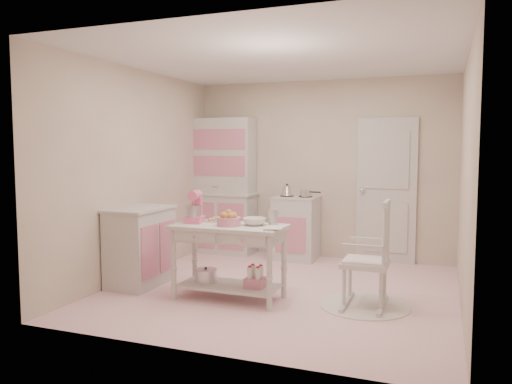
# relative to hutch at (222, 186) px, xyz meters

# --- Properties ---
(room_shell) EXTENTS (3.84, 3.84, 2.62)m
(room_shell) POSITION_rel_hutch_xyz_m (1.49, -1.66, 0.61)
(room_shell) COLOR pink
(room_shell) RESTS_ON ground
(door) EXTENTS (0.82, 0.05, 2.04)m
(door) POSITION_rel_hutch_xyz_m (2.44, 0.21, -0.02)
(door) COLOR silver
(door) RESTS_ON ground
(hutch) EXTENTS (1.06, 0.50, 2.08)m
(hutch) POSITION_rel_hutch_xyz_m (0.00, 0.00, 0.00)
(hutch) COLOR silver
(hutch) RESTS_ON ground
(stove) EXTENTS (0.62, 0.57, 0.92)m
(stove) POSITION_rel_hutch_xyz_m (1.20, -0.05, -0.58)
(stove) COLOR silver
(stove) RESTS_ON ground
(base_cabinet) EXTENTS (0.54, 0.84, 0.92)m
(base_cabinet) POSITION_rel_hutch_xyz_m (-0.14, -2.03, -0.58)
(base_cabinet) COLOR silver
(base_cabinet) RESTS_ON ground
(lace_rug) EXTENTS (0.92, 0.92, 0.01)m
(lace_rug) POSITION_rel_hutch_xyz_m (2.47, -1.91, -1.03)
(lace_rug) COLOR white
(lace_rug) RESTS_ON ground
(rocking_chair) EXTENTS (0.48, 0.72, 1.10)m
(rocking_chair) POSITION_rel_hutch_xyz_m (2.47, -1.91, -0.49)
(rocking_chair) COLOR silver
(rocking_chair) RESTS_ON ground
(work_table) EXTENTS (1.20, 0.60, 0.80)m
(work_table) POSITION_rel_hutch_xyz_m (1.07, -2.16, -0.64)
(work_table) COLOR silver
(work_table) RESTS_ON ground
(stand_mixer) EXTENTS (0.25, 0.31, 0.34)m
(stand_mixer) POSITION_rel_hutch_xyz_m (0.65, -2.14, -0.07)
(stand_mixer) COLOR pink
(stand_mixer) RESTS_ON work_table
(cookie_tray) EXTENTS (0.34, 0.24, 0.02)m
(cookie_tray) POSITION_rel_hutch_xyz_m (0.92, -1.98, -0.23)
(cookie_tray) COLOR silver
(cookie_tray) RESTS_ON work_table
(bread_basket) EXTENTS (0.25, 0.25, 0.09)m
(bread_basket) POSITION_rel_hutch_xyz_m (1.09, -2.21, -0.19)
(bread_basket) COLOR pink
(bread_basket) RESTS_ON work_table
(mixing_bowl) EXTENTS (0.25, 0.25, 0.08)m
(mixing_bowl) POSITION_rel_hutch_xyz_m (1.33, -2.08, -0.20)
(mixing_bowl) COLOR white
(mixing_bowl) RESTS_ON work_table
(metal_pitcher) EXTENTS (0.10, 0.10, 0.17)m
(metal_pitcher) POSITION_rel_hutch_xyz_m (1.51, -2.00, -0.16)
(metal_pitcher) COLOR silver
(metal_pitcher) RESTS_ON work_table
(recipe_book) EXTENTS (0.22, 0.27, 0.02)m
(recipe_book) POSITION_rel_hutch_xyz_m (1.52, -2.28, -0.23)
(recipe_book) COLOR white
(recipe_book) RESTS_ON work_table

